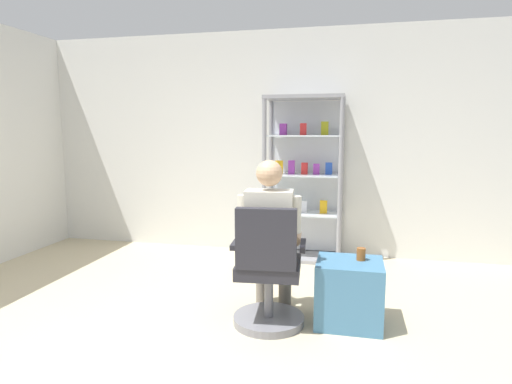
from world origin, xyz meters
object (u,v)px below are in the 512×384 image
tea_glass (361,254)px  seated_shopkeeper (270,232)px  office_chair (268,277)px  storage_crate (349,292)px  display_cabinet_main (304,177)px

tea_glass → seated_shopkeeper: bearing=-173.3°
office_chair → storage_crate: 0.65m
seated_shopkeeper → tea_glass: 0.73m
display_cabinet_main → seated_shopkeeper: display_cabinet_main is taller
display_cabinet_main → tea_glass: display_cabinet_main is taller
seated_shopkeeper → storage_crate: (0.62, 0.03, -0.46)m
display_cabinet_main → tea_glass: size_ratio=19.53×
display_cabinet_main → storage_crate: display_cabinet_main is taller
storage_crate → tea_glass: (0.08, 0.05, 0.30)m
office_chair → storage_crate: (0.61, 0.19, -0.14)m
tea_glass → storage_crate: bearing=-148.1°
display_cabinet_main → storage_crate: size_ratio=3.74×
office_chair → display_cabinet_main: bearing=88.4°
display_cabinet_main → storage_crate: bearing=-72.1°
storage_crate → tea_glass: 0.32m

